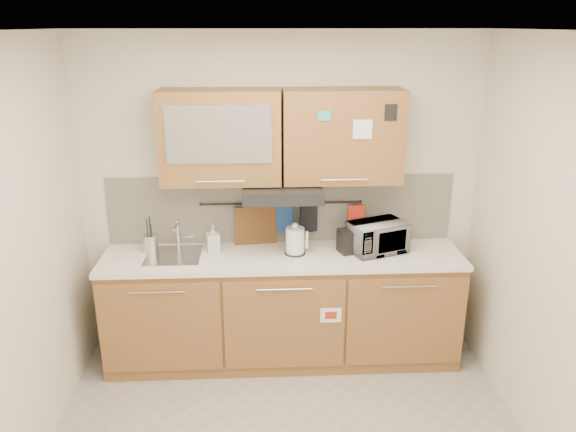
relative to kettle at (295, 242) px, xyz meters
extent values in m
plane|color=white|center=(-0.10, -1.21, 1.58)|extent=(3.20, 3.20, 0.00)
plane|color=silver|center=(-0.10, 0.29, 0.28)|extent=(3.20, 0.00, 3.20)
plane|color=silver|center=(-1.70, -1.21, 0.28)|extent=(0.00, 3.00, 3.00)
plane|color=silver|center=(1.50, -1.21, 0.28)|extent=(0.00, 3.00, 3.00)
cube|color=#A26639|center=(-0.10, -0.01, -0.58)|extent=(2.80, 0.60, 0.88)
cube|color=black|center=(-0.10, -0.01, -0.97)|extent=(2.80, 0.54, 0.10)
cube|color=olive|center=(-1.03, -0.32, -0.55)|extent=(0.91, 0.02, 0.74)
cylinder|color=silver|center=(-1.03, -0.34, -0.24)|extent=(0.41, 0.01, 0.01)
cube|color=olive|center=(-0.10, -0.32, -0.55)|extent=(0.91, 0.02, 0.74)
cylinder|color=silver|center=(-0.10, -0.34, -0.24)|extent=(0.41, 0.01, 0.01)
cube|color=olive|center=(0.83, -0.32, -0.55)|extent=(0.91, 0.02, 0.74)
cylinder|color=silver|center=(0.83, -0.34, -0.24)|extent=(0.41, 0.01, 0.01)
cube|color=white|center=(-0.10, -0.02, -0.12)|extent=(2.82, 0.62, 0.04)
cube|color=silver|center=(-0.10, 0.28, 0.18)|extent=(2.80, 0.02, 0.56)
cube|color=#A26639|center=(-0.56, 0.12, 0.81)|extent=(0.90, 0.35, 0.70)
cube|color=silver|center=(-0.56, -0.07, 0.86)|extent=(0.76, 0.02, 0.42)
cube|color=olive|center=(0.36, 0.12, 0.81)|extent=(0.90, 0.35, 0.70)
cube|color=white|center=(0.48, -0.06, 0.89)|extent=(0.14, 0.00, 0.14)
cube|color=black|center=(-0.10, 0.04, 0.40)|extent=(0.60, 0.46, 0.10)
cube|color=silver|center=(-0.95, -0.01, -0.11)|extent=(0.42, 0.40, 0.03)
cylinder|color=silver|center=(-0.93, 0.15, 0.02)|extent=(0.03, 0.03, 0.24)
cylinder|color=silver|center=(-0.93, 0.07, 0.12)|extent=(0.02, 0.18, 0.02)
cylinder|color=black|center=(-0.10, 0.24, 0.24)|extent=(1.30, 0.02, 0.02)
cylinder|color=#B7B6BB|center=(-1.14, 0.09, -0.03)|extent=(0.12, 0.12, 0.15)
cylinder|color=black|center=(-1.15, 0.10, 0.03)|extent=(0.01, 0.01, 0.27)
cylinder|color=black|center=(-1.12, 0.07, 0.02)|extent=(0.01, 0.01, 0.24)
cylinder|color=black|center=(-1.14, 0.11, 0.04)|extent=(0.01, 0.01, 0.29)
cylinder|color=black|center=(-1.15, 0.07, 0.01)|extent=(0.01, 0.01, 0.21)
cylinder|color=white|center=(0.00, 0.00, 0.00)|extent=(0.15, 0.15, 0.21)
sphere|color=white|center=(0.00, 0.00, 0.13)|extent=(0.05, 0.05, 0.05)
cube|color=white|center=(0.09, 0.00, 0.01)|extent=(0.02, 0.03, 0.14)
cylinder|color=black|center=(0.00, 0.00, -0.09)|extent=(0.17, 0.17, 0.01)
cube|color=black|center=(0.47, 0.03, -0.01)|extent=(0.28, 0.21, 0.19)
cube|color=black|center=(0.43, 0.01, 0.08)|extent=(0.10, 0.12, 0.01)
cube|color=black|center=(0.51, 0.04, 0.08)|extent=(0.10, 0.12, 0.01)
imported|color=#999999|center=(0.65, 0.02, 0.02)|extent=(0.51, 0.43, 0.24)
imported|color=#999999|center=(-0.65, 0.09, 0.01)|extent=(0.11, 0.12, 0.22)
cube|color=brown|center=(-0.31, 0.23, 0.01)|extent=(0.34, 0.06, 0.42)
cube|color=navy|center=(-0.07, 0.23, 0.10)|extent=(0.14, 0.06, 0.23)
cube|color=black|center=(0.12, 0.23, 0.11)|extent=(0.15, 0.08, 0.22)
cube|color=red|center=(0.51, 0.23, 0.13)|extent=(0.14, 0.04, 0.17)
camera|label=1|loc=(-0.26, -4.07, 1.61)|focal=35.00mm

